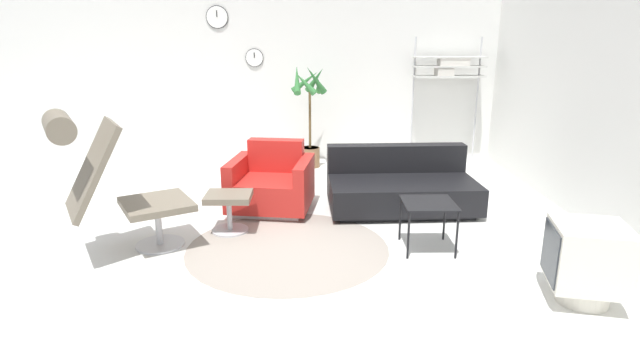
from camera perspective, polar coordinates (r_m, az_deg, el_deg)
The scene contains 12 objects.
ground_plane at distance 4.90m, azimuth -4.35°, elevation -6.44°, with size 12.00×12.00×0.00m, color silver.
wall_back at distance 7.74m, azimuth -3.17°, elevation 12.46°, with size 12.00×0.09×2.80m.
wall_right at distance 5.34m, azimuth 31.27°, elevation 8.72°, with size 0.06×12.00×2.80m.
round_rug at distance 4.59m, azimuth -3.71°, elevation -7.98°, with size 1.84×1.84×0.01m.
lounge_chair at distance 4.57m, azimuth -23.31°, elevation 0.76°, with size 1.23×1.05×1.28m.
ottoman at distance 4.95m, azimuth -10.37°, elevation -2.97°, with size 0.44×0.37×0.39m.
armchair_red at distance 5.53m, azimuth -5.54°, elevation -0.83°, with size 0.96×0.90×0.74m.
couch_low at distance 5.63m, azimuth 9.18°, elevation -1.09°, with size 1.63×0.99×0.66m.
side_table at distance 4.53m, azimuth 12.30°, elevation -3.24°, with size 0.46×0.46×0.44m.
crt_television at distance 4.06m, azimuth 28.19°, elevation -8.34°, with size 0.59×0.58×0.59m.
potted_plant at distance 7.25m, azimuth -1.21°, elevation 6.79°, with size 0.54×0.56×1.49m.
shelf_unit at distance 7.73m, azimuth 14.56°, elevation 12.04°, with size 1.04×0.28×1.86m.
Camera 1 is at (0.30, -4.52, 1.85)m, focal length 28.00 mm.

